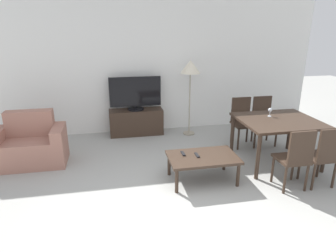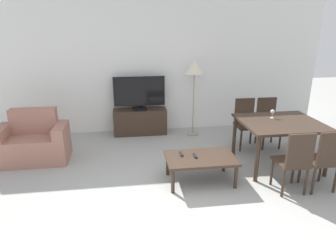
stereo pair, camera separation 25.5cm
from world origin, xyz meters
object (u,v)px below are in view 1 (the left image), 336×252
wine_glass_left (270,111)px  coffee_table (203,159)px  tv (135,93)px  dining_chair_near_right (323,154)px  dining_table (278,124)px  dining_chair_far (263,118)px  floor_lamp (190,70)px  remote_primary (197,155)px  remote_secondary (183,153)px  tv_stand (136,122)px  armchair (30,146)px  dining_chair_far_left (242,119)px  dining_chair_near (295,157)px

wine_glass_left → coffee_table: bearing=-157.4°
tv → dining_chair_near_right: 3.55m
dining_table → dining_chair_far: (0.22, 0.85, -0.17)m
floor_lamp → remote_primary: bearing=-101.7°
remote_primary → remote_secondary: size_ratio=1.00×
tv_stand → dining_chair_far: bearing=-21.9°
tv → remote_secondary: 2.14m
remote_secondary → armchair: bearing=157.6°
dining_chair_far_left → floor_lamp: floor_lamp is taller
coffee_table → remote_secondary: remote_secondary is taller
armchair → tv: (1.83, 1.07, 0.55)m
dining_chair_far → dining_chair_far_left: bearing=180.0°
dining_chair_near_right → floor_lamp: (-1.26, 2.44, 0.85)m
tv_stand → tv: 0.61m
coffee_table → dining_chair_far: (1.58, 1.21, 0.15)m
dining_chair_near → coffee_table: bearing=157.1°
armchair → floor_lamp: 3.21m
armchair → floor_lamp: size_ratio=0.72×
dining_table → tv: bearing=140.0°
armchair → floor_lamp: (2.91, 0.87, 1.03)m
dining_chair_far → wine_glass_left: bearing=-112.3°
armchair → dining_chair_near: dining_chair_near is taller
floor_lamp → tv: bearing=169.6°
armchair → tv_stand: size_ratio=1.02×
armchair → dining_chair_near_right: dining_chair_near_right is taller
dining_chair_near → tv: bearing=126.0°
wine_glass_left → remote_primary: bearing=-159.7°
dining_chair_near → dining_chair_near_right: size_ratio=1.00×
dining_chair_near_right → wine_glass_left: bearing=104.8°
tv_stand → coffee_table: bearing=-70.4°
tv → dining_chair_near: tv is taller
coffee_table → floor_lamp: size_ratio=0.65×
dining_chair_far → dining_chair_near_right: 1.69m
tv_stand → remote_secondary: (0.50, -2.03, 0.14)m
dining_chair_near → remote_primary: size_ratio=6.01×
dining_table → dining_chair_near: dining_chair_near is taller
tv_stand → dining_chair_near: dining_chair_near is taller
tv_stand → dining_chair_far_left: 2.15m
dining_chair_far → dining_chair_near_right: (0.00, -1.69, 0.00)m
tv → dining_chair_far_left: size_ratio=1.15×
armchair → dining_chair_near: bearing=-22.7°
tv_stand → wine_glass_left: wine_glass_left is taller
dining_chair_far → tv_stand: bearing=158.1°
dining_chair_far_left → floor_lamp: size_ratio=0.59×
coffee_table → dining_chair_near_right: dining_chair_near_right is taller
coffee_table → floor_lamp: 2.22m
floor_lamp → remote_secondary: (-0.59, -1.83, -0.95)m
remote_primary → dining_chair_far: bearing=35.4°
dining_chair_near_right → remote_secondary: bearing=161.8°
dining_chair_near → dining_chair_far_left: 1.69m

